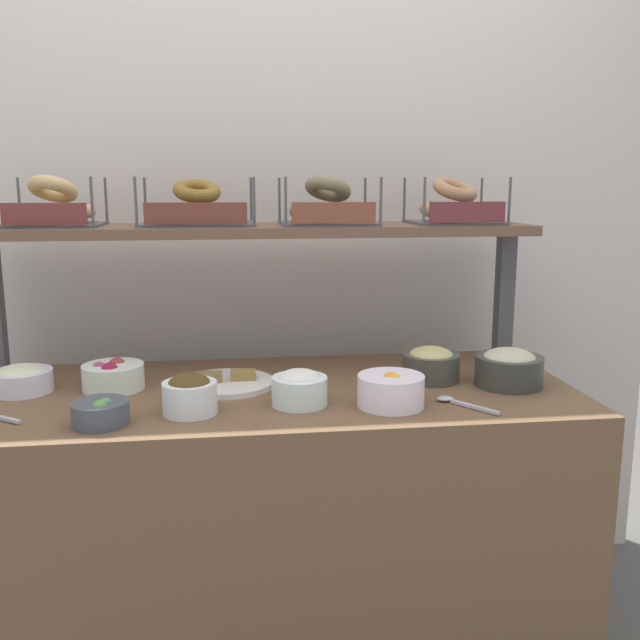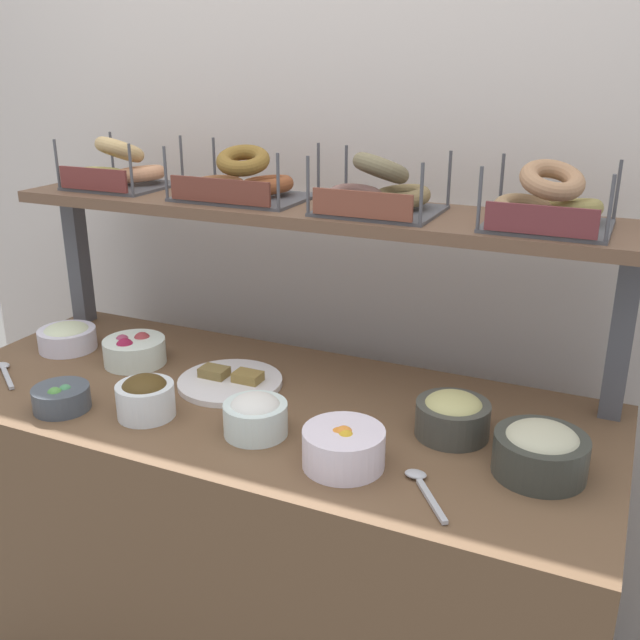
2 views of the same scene
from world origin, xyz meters
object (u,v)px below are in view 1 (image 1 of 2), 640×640
(bagel_basket_everything, at_px, (454,207))
(bagel_basket_cinnamon_raisin, at_px, (197,210))
(bowl_hummus, at_px, (431,364))
(serving_plate_white, at_px, (227,382))
(bagel_basket_sesame, at_px, (54,209))
(bowl_beet_salad, at_px, (113,376))
(bowl_veggie_mix, at_px, (100,412))
(bowl_cream_cheese, at_px, (299,387))
(bowl_scallion_spread, at_px, (22,379))
(bowl_tuna_salad, at_px, (509,367))
(bowl_fruit_salad, at_px, (391,390))
(bagel_basket_poppy, at_px, (327,208))
(bowl_chocolate_spread, at_px, (190,394))
(serving_spoon_by_edge, at_px, (458,402))

(bagel_basket_everything, bearing_deg, bagel_basket_cinnamon_raisin, 178.49)
(bowl_hummus, bearing_deg, bagel_basket_everything, 60.46)
(serving_plate_white, distance_m, bagel_basket_sesame, 0.71)
(bowl_beet_salad, bearing_deg, bowl_veggie_mix, -86.90)
(bowl_cream_cheese, distance_m, bowl_veggie_mix, 0.48)
(bowl_scallion_spread, height_order, bagel_basket_cinnamon_raisin, bagel_basket_cinnamon_raisin)
(bowl_cream_cheese, xyz_separation_m, bagel_basket_cinnamon_raisin, (-0.26, 0.42, 0.43))
(bowl_tuna_salad, height_order, bowl_scallion_spread, bowl_tuna_salad)
(bowl_beet_salad, distance_m, bowl_fruit_salad, 0.76)
(bowl_cream_cheese, bearing_deg, bagel_basket_cinnamon_raisin, 121.81)
(serving_plate_white, height_order, bagel_basket_poppy, bagel_basket_poppy)
(bagel_basket_poppy, bearing_deg, bowl_veggie_mix, -141.14)
(bowl_chocolate_spread, distance_m, bagel_basket_everything, 1.00)
(serving_plate_white, bearing_deg, bowl_cream_cheese, -46.54)
(bowl_veggie_mix, bearing_deg, bagel_basket_everything, 25.90)
(bagel_basket_sesame, height_order, bagel_basket_everything, bagel_basket_sesame)
(bowl_fruit_salad, height_order, bagel_basket_cinnamon_raisin, bagel_basket_cinnamon_raisin)
(bowl_fruit_salad, distance_m, bagel_basket_poppy, 0.63)
(bowl_tuna_salad, relative_size, bowl_scallion_spread, 1.16)
(bowl_scallion_spread, relative_size, bowl_cream_cheese, 1.13)
(bowl_veggie_mix, bearing_deg, bagel_basket_cinnamon_raisin, 66.78)
(bowl_cream_cheese, height_order, bagel_basket_poppy, bagel_basket_poppy)
(bagel_basket_poppy, bearing_deg, bowl_beet_salad, -162.51)
(serving_plate_white, bearing_deg, bowl_veggie_mix, -136.00)
(bowl_cream_cheese, height_order, serving_plate_white, bowl_cream_cheese)
(bowl_beet_salad, distance_m, serving_plate_white, 0.31)
(bowl_tuna_salad, relative_size, bowl_fruit_salad, 1.10)
(bowl_beet_salad, height_order, bowl_fruit_salad, bowl_fruit_salad)
(bagel_basket_sesame, bearing_deg, serving_spoon_by_edge, -24.49)
(bowl_fruit_salad, distance_m, bagel_basket_sesame, 1.10)
(bowl_tuna_salad, height_order, serving_plate_white, bowl_tuna_salad)
(bagel_basket_sesame, relative_size, bagel_basket_cinnamon_raisin, 0.81)
(bowl_cream_cheese, height_order, serving_spoon_by_edge, bowl_cream_cheese)
(bowl_tuna_salad, xyz_separation_m, bowl_cream_cheese, (-0.59, -0.09, -0.01))
(bowl_fruit_salad, xyz_separation_m, serving_plate_white, (-0.41, 0.24, -0.03))
(bowl_hummus, relative_size, bowl_chocolate_spread, 1.22)
(bowl_cream_cheese, xyz_separation_m, bowl_chocolate_spread, (-0.27, -0.03, 0.00))
(serving_plate_white, height_order, bagel_basket_everything, bagel_basket_everything)
(bowl_scallion_spread, relative_size, bowl_chocolate_spread, 1.20)
(bowl_beet_salad, relative_size, serving_plate_white, 0.63)
(bagel_basket_sesame, xyz_separation_m, bagel_basket_poppy, (0.79, -0.03, -0.00))
(bowl_fruit_salad, bearing_deg, serving_spoon_by_edge, -5.12)
(bowl_fruit_salad, distance_m, bowl_chocolate_spread, 0.50)
(serving_spoon_by_edge, bearing_deg, bowl_hummus, 90.98)
(bowl_scallion_spread, relative_size, serving_plate_white, 0.60)
(bowl_veggie_mix, relative_size, bagel_basket_cinnamon_raisin, 0.40)
(bowl_hummus, distance_m, bowl_cream_cheese, 0.43)
(bowl_tuna_salad, distance_m, bagel_basket_sesame, 1.37)
(bowl_scallion_spread, height_order, bagel_basket_poppy, bagel_basket_poppy)
(bowl_chocolate_spread, relative_size, serving_plate_white, 0.50)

